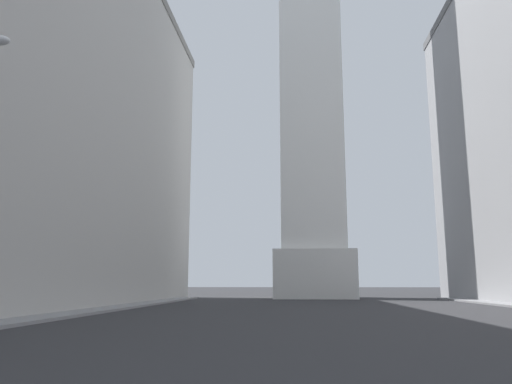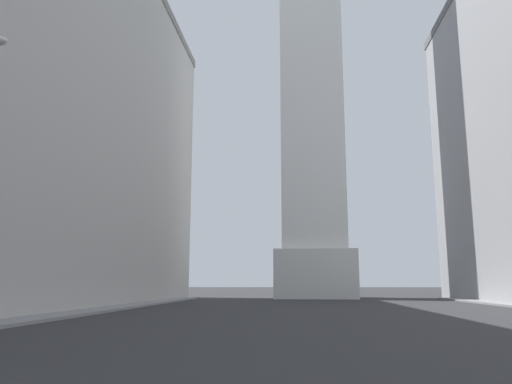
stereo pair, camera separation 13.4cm
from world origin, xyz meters
name	(u,v)px [view 2 (the right image)]	position (x,y,z in m)	size (l,w,h in m)	color
obelisk	(310,40)	(0.00, 56.85, 31.16)	(8.91, 8.91, 64.93)	silver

